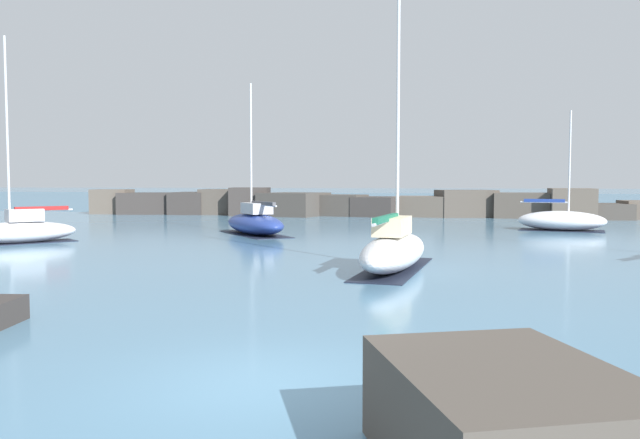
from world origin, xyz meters
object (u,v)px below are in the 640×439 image
object	(u,v)px
sailboat_moored_0	(394,249)
sailboat_moored_4	(561,220)
sailboat_moored_1	(255,222)
sailboat_moored_3	(20,230)

from	to	relation	value
sailboat_moored_0	sailboat_moored_4	bearing A→B (deg)	66.11
sailboat_moored_1	sailboat_moored_0	bearing A→B (deg)	-54.35
sailboat_moored_0	sailboat_moored_3	distance (m)	20.28
sailboat_moored_0	sailboat_moored_1	distance (m)	16.17
sailboat_moored_0	sailboat_moored_1	bearing A→B (deg)	125.65
sailboat_moored_4	sailboat_moored_0	bearing A→B (deg)	-113.89
sailboat_moored_1	sailboat_moored_3	size ratio (longest dim) A/B	0.87
sailboat_moored_3	sailboat_moored_4	bearing A→B (deg)	26.94
sailboat_moored_0	sailboat_moored_4	xyz separation A→B (m)	(8.88, 20.04, -0.08)
sailboat_moored_0	sailboat_moored_3	size ratio (longest dim) A/B	0.98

